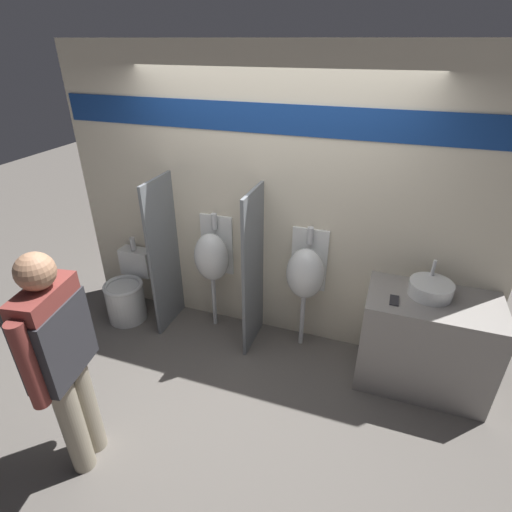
{
  "coord_description": "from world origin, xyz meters",
  "views": [
    {
      "loc": [
        1.0,
        -2.67,
        2.69
      ],
      "look_at": [
        0.0,
        0.17,
        1.05
      ],
      "focal_mm": 28.0,
      "sensor_mm": 36.0,
      "label": 1
    }
  ],
  "objects_px": {
    "sink_basin": "(431,289)",
    "cell_phone": "(394,300)",
    "urinal_far": "(306,273)",
    "person_in_vest": "(60,354)",
    "urinal_near_counter": "(212,257)",
    "toilet": "(128,293)"
  },
  "relations": [
    {
      "from": "sink_basin",
      "to": "urinal_far",
      "type": "height_order",
      "value": "urinal_far"
    },
    {
      "from": "sink_basin",
      "to": "urinal_near_counter",
      "type": "distance_m",
      "value": 1.99
    },
    {
      "from": "urinal_far",
      "to": "person_in_vest",
      "type": "distance_m",
      "value": 2.09
    },
    {
      "from": "sink_basin",
      "to": "cell_phone",
      "type": "distance_m",
      "value": 0.33
    },
    {
      "from": "sink_basin",
      "to": "toilet",
      "type": "xyz_separation_m",
      "value": [
        -2.92,
        -0.09,
        -0.64
      ]
    },
    {
      "from": "sink_basin",
      "to": "person_in_vest",
      "type": "distance_m",
      "value": 2.74
    },
    {
      "from": "urinal_near_counter",
      "to": "urinal_far",
      "type": "height_order",
      "value": "same"
    },
    {
      "from": "cell_phone",
      "to": "person_in_vest",
      "type": "bearing_deg",
      "value": -143.38
    },
    {
      "from": "sink_basin",
      "to": "toilet",
      "type": "relative_size",
      "value": 0.4
    },
    {
      "from": "toilet",
      "to": "sink_basin",
      "type": "bearing_deg",
      "value": 1.67
    },
    {
      "from": "urinal_near_counter",
      "to": "urinal_far",
      "type": "xyz_separation_m",
      "value": [
        0.94,
        0.0,
        0.0
      ]
    },
    {
      "from": "toilet",
      "to": "cell_phone",
      "type": "bearing_deg",
      "value": -2.08
    },
    {
      "from": "cell_phone",
      "to": "urinal_far",
      "type": "bearing_deg",
      "value": 160.03
    },
    {
      "from": "urinal_near_counter",
      "to": "sink_basin",
      "type": "bearing_deg",
      "value": -2.92
    },
    {
      "from": "cell_phone",
      "to": "urinal_far",
      "type": "height_order",
      "value": "urinal_far"
    },
    {
      "from": "cell_phone",
      "to": "person_in_vest",
      "type": "relative_size",
      "value": 0.08
    },
    {
      "from": "cell_phone",
      "to": "toilet",
      "type": "relative_size",
      "value": 0.16
    },
    {
      "from": "sink_basin",
      "to": "urinal_far",
      "type": "bearing_deg",
      "value": 174.46
    },
    {
      "from": "cell_phone",
      "to": "person_in_vest",
      "type": "height_order",
      "value": "person_in_vest"
    },
    {
      "from": "person_in_vest",
      "to": "urinal_near_counter",
      "type": "bearing_deg",
      "value": -16.88
    },
    {
      "from": "cell_phone",
      "to": "toilet",
      "type": "xyz_separation_m",
      "value": [
        -2.66,
        0.1,
        -0.59
      ]
    },
    {
      "from": "sink_basin",
      "to": "cell_phone",
      "type": "bearing_deg",
      "value": -145.47
    }
  ]
}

